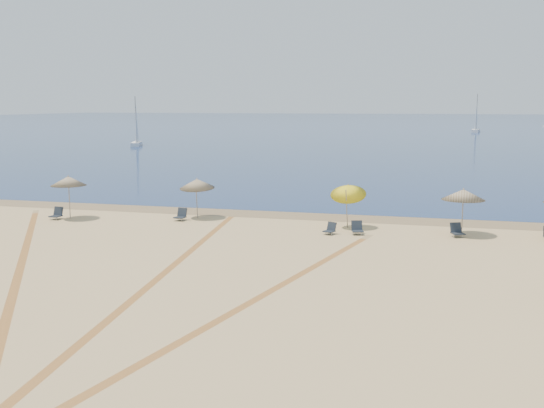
% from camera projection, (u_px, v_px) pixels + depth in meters
% --- Properties ---
extents(ground, '(160.00, 160.00, 0.00)m').
position_uv_depth(ground, '(77.00, 377.00, 15.76)').
color(ground, tan).
rests_on(ground, ground).
extents(ocean, '(500.00, 500.00, 0.00)m').
position_uv_depth(ocean, '(408.00, 122.00, 231.09)').
color(ocean, '#0C2151').
rests_on(ocean, ground).
extents(wet_sand, '(500.00, 500.00, 0.00)m').
position_uv_depth(wet_sand, '(288.00, 215.00, 38.73)').
color(wet_sand, olive).
rests_on(wet_sand, ground).
extents(umbrella_1, '(2.10, 2.10, 2.60)m').
position_uv_depth(umbrella_1, '(68.00, 181.00, 37.16)').
color(umbrella_1, gray).
rests_on(umbrella_1, ground).
extents(umbrella_2, '(2.11, 2.15, 2.46)m').
position_uv_depth(umbrella_2, '(197.00, 184.00, 37.40)').
color(umbrella_2, gray).
rests_on(umbrella_2, ground).
extents(umbrella_3, '(1.97, 2.03, 2.78)m').
position_uv_depth(umbrella_3, '(348.00, 190.00, 34.33)').
color(umbrella_3, gray).
rests_on(umbrella_3, ground).
extents(umbrella_4, '(2.24, 2.24, 2.47)m').
position_uv_depth(umbrella_4, '(463.00, 195.00, 32.51)').
color(umbrella_4, gray).
rests_on(umbrella_4, ground).
extents(chair_2, '(0.64, 0.74, 0.72)m').
position_uv_depth(chair_2, '(57.00, 214.00, 37.26)').
color(chair_2, black).
rests_on(chair_2, ground).
extents(chair_3, '(0.68, 0.77, 0.72)m').
position_uv_depth(chair_3, '(181.00, 215.00, 36.87)').
color(chair_3, black).
rests_on(chair_3, ground).
extents(chair_4, '(0.72, 0.77, 0.63)m').
position_uv_depth(chair_4, '(330.00, 229.00, 32.95)').
color(chair_4, black).
rests_on(chair_4, ground).
extents(chair_5, '(0.74, 0.81, 0.70)m').
position_uv_depth(chair_5, '(357.00, 228.00, 32.95)').
color(chair_5, black).
rests_on(chair_5, ground).
extents(chair_6, '(0.81, 0.87, 0.71)m').
position_uv_depth(chair_6, '(457.00, 231.00, 32.34)').
color(chair_6, black).
rests_on(chair_6, ground).
extents(sailboat_1, '(3.12, 5.51, 7.99)m').
position_uv_depth(sailboat_1, '(136.00, 131.00, 102.20)').
color(sailboat_1, white).
rests_on(sailboat_1, ocean).
extents(sailboat_2, '(2.46, 6.30, 9.14)m').
position_uv_depth(sailboat_2, '(476.00, 121.00, 150.75)').
color(sailboat_2, white).
rests_on(sailboat_2, ocean).
extents(tire_tracks, '(47.11, 41.47, 0.00)m').
position_uv_depth(tire_tracks, '(127.00, 283.00, 24.04)').
color(tire_tracks, tan).
rests_on(tire_tracks, ground).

